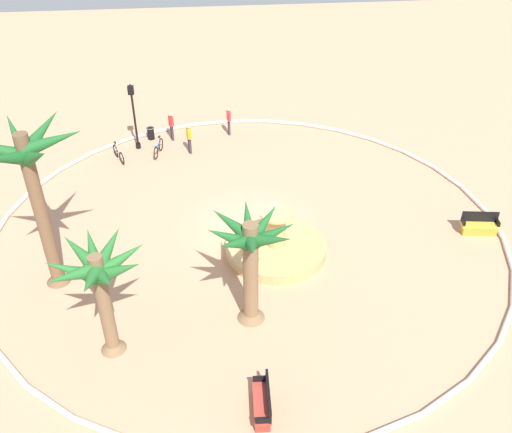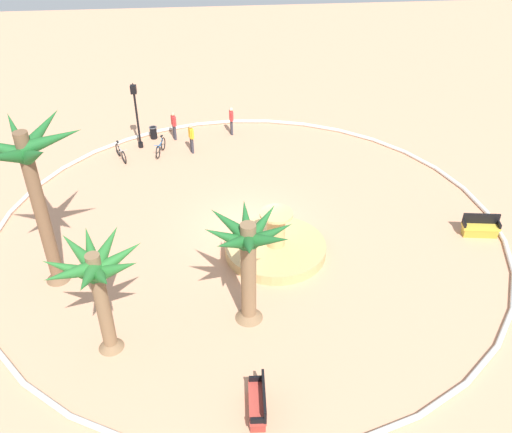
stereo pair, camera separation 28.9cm
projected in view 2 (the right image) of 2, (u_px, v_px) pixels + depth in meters
The scene contains 15 objects.
ground_plane at pixel (248, 228), 24.89m from camera, with size 80.00×80.00×0.00m, color tan.
plaza_curb at pixel (248, 226), 24.83m from camera, with size 22.66×22.66×0.20m, color silver.
fountain at pixel (276, 247), 23.25m from camera, with size 4.28×4.28×2.05m.
palm_tree_near_fountain at pixel (32, 174), 19.26m from camera, with size 4.17×3.97×6.73m.
palm_tree_by_curb at pixel (248, 250), 18.46m from camera, with size 3.18×3.23×4.45m.
palm_tree_mid_plaza at pixel (96, 275), 17.21m from camera, with size 3.27×3.38×4.33m.
bench_east at pixel (258, 404), 16.73m from camera, with size 0.59×1.63×1.00m.
bench_west at pixel (480, 228), 24.27m from camera, with size 1.66×0.73×1.00m.
lamppost at pixel (136, 111), 30.13m from camera, with size 0.32×0.32×3.82m.
trash_bin at pixel (153, 132), 32.11m from camera, with size 0.46×0.46×0.73m.
bicycle_red_frame at pixel (161, 147), 30.54m from camera, with size 0.56×1.68×0.94m.
bicycle_by_lamppost at pixel (121, 153), 30.00m from camera, with size 0.77×1.59×0.94m.
person_cyclist_helmet at pixel (174, 124), 31.68m from camera, with size 0.31×0.50×1.69m.
person_cyclist_photo at pixel (191, 137), 30.33m from camera, with size 0.31×0.50×1.71m.
person_pedestrian_stroll at pixel (231, 119), 32.24m from camera, with size 0.23×0.53×1.69m.
Camera 2 is at (1.63, 20.14, 14.55)m, focal length 38.65 mm.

